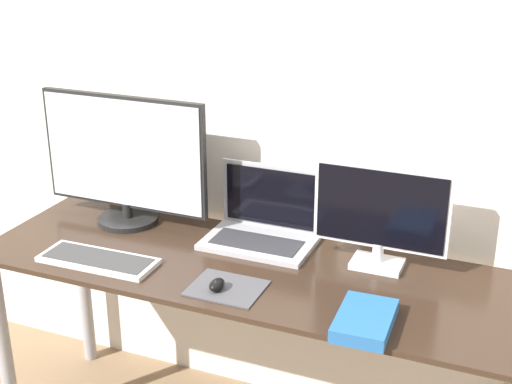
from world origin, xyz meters
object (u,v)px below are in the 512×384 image
(laptop, at_px, (264,223))
(monitor_left, at_px, (124,160))
(keyboard, at_px, (98,260))
(monitor_right, at_px, (381,214))
(book, at_px, (365,320))
(mouse, at_px, (217,285))

(laptop, bearing_deg, monitor_left, -174.75)
(keyboard, bearing_deg, monitor_left, 105.04)
(monitor_right, relative_size, book, 1.83)
(keyboard, bearing_deg, monitor_right, 20.84)
(monitor_right, height_order, laptop, monitor_right)
(laptop, xyz_separation_m, keyboard, (-0.44, -0.37, -0.05))
(mouse, bearing_deg, monitor_left, 146.78)
(laptop, bearing_deg, keyboard, -139.52)
(book, bearing_deg, keyboard, 177.13)
(laptop, bearing_deg, mouse, -89.15)
(monitor_left, bearing_deg, monitor_right, 0.01)
(monitor_right, height_order, keyboard, monitor_right)
(monitor_left, xyz_separation_m, mouse, (0.53, -0.35, -0.22))
(mouse, bearing_deg, monitor_right, 40.21)
(monitor_right, bearing_deg, keyboard, -159.16)
(monitor_right, xyz_separation_m, laptop, (-0.42, 0.05, -0.12))
(monitor_left, relative_size, keyboard, 1.64)
(monitor_left, distance_m, book, 1.08)
(laptop, relative_size, mouse, 5.58)
(keyboard, bearing_deg, mouse, -2.89)
(monitor_right, bearing_deg, mouse, -139.79)
(monitor_right, relative_size, keyboard, 1.09)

